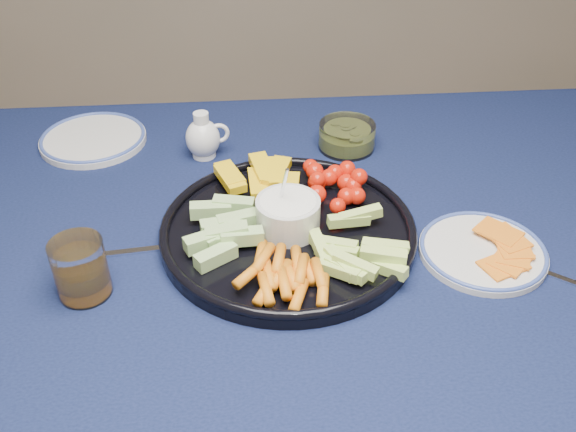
{
  "coord_description": "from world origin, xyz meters",
  "views": [
    {
      "loc": [
        -0.17,
        -0.73,
        1.37
      ],
      "look_at": [
        -0.11,
        0.05,
        0.79
      ],
      "focal_mm": 40.0,
      "sensor_mm": 36.0,
      "label": 1
    }
  ],
  "objects": [
    {
      "name": "crudite_platter",
      "position": [
        -0.12,
        0.05,
        0.77
      ],
      "size": [
        0.39,
        0.39,
        0.13
      ],
      "color": "black",
      "rests_on": "dining_table"
    },
    {
      "name": "side_plate_extra",
      "position": [
        -0.46,
        0.37,
        0.75
      ],
      "size": [
        0.2,
        0.2,
        0.02
      ],
      "color": "silver",
      "rests_on": "dining_table"
    },
    {
      "name": "juice_tumbler",
      "position": [
        -0.4,
        -0.05,
        0.78
      ],
      "size": [
        0.07,
        0.07,
        0.09
      ],
      "color": "white",
      "rests_on": "dining_table"
    },
    {
      "name": "fork_right",
      "position": [
        0.27,
        -0.07,
        0.75
      ],
      "size": [
        0.13,
        0.11,
        0.0
      ],
      "color": "silver",
      "rests_on": "dining_table"
    },
    {
      "name": "fork_left",
      "position": [
        -0.33,
        0.04,
        0.75
      ],
      "size": [
        0.18,
        0.04,
        0.0
      ],
      "color": "silver",
      "rests_on": "dining_table"
    },
    {
      "name": "cheese_plate",
      "position": [
        0.18,
        -0.01,
        0.76
      ],
      "size": [
        0.19,
        0.19,
        0.02
      ],
      "color": "silver",
      "rests_on": "dining_table"
    },
    {
      "name": "pickle_bowl",
      "position": [
        0.02,
        0.32,
        0.77
      ],
      "size": [
        0.11,
        0.11,
        0.05
      ],
      "color": "white",
      "rests_on": "dining_table"
    },
    {
      "name": "creamer_pitcher",
      "position": [
        -0.25,
        0.31,
        0.78
      ],
      "size": [
        0.08,
        0.06,
        0.09
      ],
      "color": "white",
      "rests_on": "dining_table"
    },
    {
      "name": "dining_table",
      "position": [
        0.0,
        0.0,
        0.66
      ],
      "size": [
        1.67,
        1.07,
        0.75
      ],
      "color": "#502D1A",
      "rests_on": "ground"
    }
  ]
}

